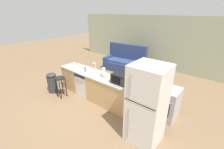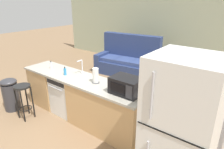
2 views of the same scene
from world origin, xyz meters
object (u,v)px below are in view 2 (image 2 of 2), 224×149
at_px(refrigerator, 179,135).
at_px(bar_stool, 23,95).
at_px(soap_bottle, 65,72).
at_px(couch, 128,62).
at_px(paper_towel_roll, 96,76).
at_px(stove_range, 200,125).
at_px(kettle, 192,95).
at_px(microwave, 126,86).
at_px(dish_soap_bottle, 51,65).
at_px(dishwasher, 68,94).
at_px(trash_bin, 11,94).

relative_size(refrigerator, bar_stool, 2.51).
xyz_separation_m(soap_bottle, bar_stool, (-0.56, -0.65, -0.44)).
distance_m(soap_bottle, couch, 2.98).
bearing_deg(soap_bottle, paper_towel_roll, 6.62).
bearing_deg(refrigerator, paper_towel_roll, 162.25).
relative_size(stove_range, couch, 0.43).
relative_size(stove_range, refrigerator, 0.49).
xyz_separation_m(stove_range, kettle, (-0.17, -0.13, 0.53)).
bearing_deg(microwave, stove_range, 26.68).
height_order(microwave, paper_towel_roll, paper_towel_roll).
distance_m(refrigerator, couch, 4.50).
distance_m(stove_range, dish_soap_bottle, 3.19).
distance_m(dish_soap_bottle, couch, 2.89).
height_order(refrigerator, dish_soap_bottle, refrigerator).
distance_m(soap_bottle, bar_stool, 0.97).
bearing_deg(dishwasher, kettle, 9.85).
relative_size(refrigerator, trash_bin, 2.51).
height_order(soap_bottle, couch, couch).
xyz_separation_m(microwave, paper_towel_roll, (-0.69, 0.02, -0.00)).
relative_size(paper_towel_roll, kettle, 1.38).
xyz_separation_m(dishwasher, paper_towel_roll, (0.81, 0.02, 0.62)).
relative_size(dishwasher, bar_stool, 1.14).
bearing_deg(kettle, trash_bin, -161.92).
relative_size(microwave, kettle, 2.44).
height_order(soap_bottle, bar_stool, soap_bottle).
relative_size(dish_soap_bottle, kettle, 0.86).
xyz_separation_m(paper_towel_roll, soap_bottle, (-0.76, -0.09, -0.07)).
xyz_separation_m(microwave, couch, (-1.83, 2.84, -0.65)).
distance_m(bar_stool, trash_bin, 0.59).
bearing_deg(trash_bin, paper_towel_roll, 21.57).
bearing_deg(bar_stool, dishwasher, 54.65).
bearing_deg(bar_stool, stove_range, 22.17).
bearing_deg(soap_bottle, microwave, 2.51).
relative_size(refrigerator, dish_soap_bottle, 10.54).
bearing_deg(microwave, trash_bin, -164.37).
height_order(stove_range, dish_soap_bottle, dish_soap_bottle).
distance_m(dishwasher, refrigerator, 2.71).
xyz_separation_m(stove_range, couch, (-2.92, 2.29, -0.06)).
bearing_deg(refrigerator, soap_bottle, 169.24).
relative_size(dishwasher, trash_bin, 1.14).
relative_size(microwave, soap_bottle, 2.84).
distance_m(paper_towel_roll, couch, 3.10).
distance_m(dishwasher, paper_towel_roll, 1.02).
relative_size(paper_towel_roll, bar_stool, 0.38).
height_order(dishwasher, couch, couch).
height_order(dishwasher, stove_range, stove_range).
bearing_deg(paper_towel_roll, trash_bin, -158.43).
height_order(stove_range, refrigerator, refrigerator).
bearing_deg(kettle, microwave, -155.44).
bearing_deg(stove_range, bar_stool, -157.83).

